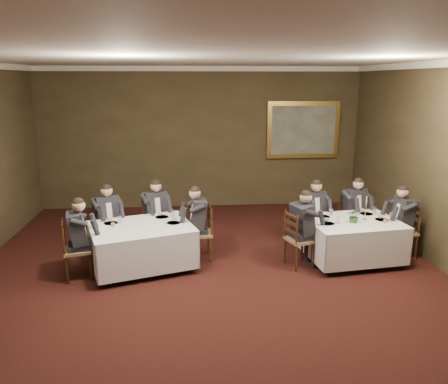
{
  "coord_description": "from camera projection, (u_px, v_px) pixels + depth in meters",
  "views": [
    {
      "loc": [
        -0.28,
        -5.94,
        3.19
      ],
      "look_at": [
        0.35,
        1.92,
        1.15
      ],
      "focal_mm": 35.0,
      "sensor_mm": 36.0,
      "label": 1
    }
  ],
  "objects": [
    {
      "name": "ground",
      "position": [
        211.0,
        298.0,
        6.55
      ],
      "size": [
        10.0,
        10.0,
        0.0
      ],
      "primitive_type": "plane",
      "color": "black",
      "rests_on": "ground"
    },
    {
      "name": "ceiling",
      "position": [
        209.0,
        55.0,
        5.68
      ],
      "size": [
        8.0,
        10.0,
        0.1
      ],
      "primitive_type": "cube",
      "color": "silver",
      "rests_on": "back_wall"
    },
    {
      "name": "back_wall",
      "position": [
        200.0,
        139.0,
        10.94
      ],
      "size": [
        8.0,
        0.1,
        3.5
      ],
      "primitive_type": "cube",
      "color": "#342D1A",
      "rests_on": "ground"
    },
    {
      "name": "crown_molding",
      "position": [
        209.0,
        60.0,
        5.69
      ],
      "size": [
        8.0,
        10.0,
        0.12
      ],
      "color": "white",
      "rests_on": "back_wall"
    },
    {
      "name": "table_main",
      "position": [
        352.0,
        237.0,
        7.8
      ],
      "size": [
        1.74,
        1.41,
        0.67
      ],
      "rotation": [
        0.0,
        0.0,
        0.13
      ],
      "color": "black",
      "rests_on": "ground"
    },
    {
      "name": "table_second",
      "position": [
        142.0,
        243.0,
        7.53
      ],
      "size": [
        2.01,
        1.75,
        0.67
      ],
      "rotation": [
        0.0,
        0.0,
        0.31
      ],
      "color": "black",
      "rests_on": "ground"
    },
    {
      "name": "chair_main_backleft",
      "position": [
        311.0,
        233.0,
        8.53
      ],
      "size": [
        0.54,
        0.52,
        1.0
      ],
      "rotation": [
        0.0,
        0.0,
        3.41
      ],
      "color": "olive",
      "rests_on": "ground"
    },
    {
      "name": "diner_main_backleft",
      "position": [
        312.0,
        222.0,
        8.47
      ],
      "size": [
        0.51,
        0.57,
        1.35
      ],
      "rotation": [
        0.0,
        0.0,
        3.41
      ],
      "color": "black",
      "rests_on": "chair_main_backleft"
    },
    {
      "name": "chair_main_backright",
      "position": [
        352.0,
        230.0,
        8.7
      ],
      "size": [
        0.55,
        0.54,
        1.0
      ],
      "rotation": [
        0.0,
        0.0,
        3.46
      ],
      "color": "olive",
      "rests_on": "ground"
    },
    {
      "name": "diner_main_backright",
      "position": [
        353.0,
        219.0,
        8.64
      ],
      "size": [
        0.53,
        0.58,
        1.35
      ],
      "rotation": [
        0.0,
        0.0,
        3.46
      ],
      "color": "black",
      "rests_on": "chair_main_backright"
    },
    {
      "name": "chair_main_endleft",
      "position": [
        299.0,
        250.0,
        7.64
      ],
      "size": [
        0.54,
        0.55,
        1.0
      ],
      "rotation": [
        0.0,
        0.0,
        -1.26
      ],
      "color": "olive",
      "rests_on": "ground"
    },
    {
      "name": "diner_main_endleft",
      "position": [
        300.0,
        238.0,
        7.59
      ],
      "size": [
        0.58,
        0.53,
        1.35
      ],
      "rotation": [
        0.0,
        0.0,
        -1.26
      ],
      "color": "black",
      "rests_on": "chair_main_endleft"
    },
    {
      "name": "chair_main_endright",
      "position": [
        402.0,
        242.0,
        8.04
      ],
      "size": [
        0.45,
        0.47,
        1.0
      ],
      "rotation": [
        0.0,
        0.0,
        1.63
      ],
      "color": "olive",
      "rests_on": "ground"
    },
    {
      "name": "diner_main_endright",
      "position": [
        403.0,
        230.0,
        7.98
      ],
      "size": [
        0.5,
        0.44,
        1.35
      ],
      "rotation": [
        0.0,
        0.0,
        1.63
      ],
      "color": "black",
      "rests_on": "chair_main_endright"
    },
    {
      "name": "chair_sec_backleft",
      "position": [
        108.0,
        239.0,
        8.18
      ],
      "size": [
        0.59,
        0.58,
        1.0
      ],
      "rotation": [
        0.0,
        0.0,
        3.67
      ],
      "color": "olive",
      "rests_on": "ground"
    },
    {
      "name": "diner_sec_backleft",
      "position": [
        108.0,
        228.0,
        8.11
      ],
      "size": [
        0.59,
        0.62,
        1.35
      ],
      "rotation": [
        0.0,
        0.0,
        3.67
      ],
      "color": "black",
      "rests_on": "chair_sec_backleft"
    },
    {
      "name": "chair_sec_backright",
      "position": [
        156.0,
        233.0,
        8.51
      ],
      "size": [
        0.58,
        0.57,
        1.0
      ],
      "rotation": [
        0.0,
        0.0,
        3.58
      ],
      "color": "olive",
      "rests_on": "ground"
    },
    {
      "name": "diner_sec_backright",
      "position": [
        156.0,
        222.0,
        8.45
      ],
      "size": [
        0.57,
        0.6,
        1.35
      ],
      "rotation": [
        0.0,
        0.0,
        3.58
      ],
      "color": "black",
      "rests_on": "chair_sec_backright"
    },
    {
      "name": "chair_sec_endright",
      "position": [
        201.0,
        244.0,
        7.96
      ],
      "size": [
        0.45,
        0.47,
        1.0
      ],
      "rotation": [
        0.0,
        0.0,
        1.65
      ],
      "color": "olive",
      "rests_on": "ground"
    },
    {
      "name": "diner_sec_endright",
      "position": [
        200.0,
        232.0,
        7.9
      ],
      "size": [
        0.51,
        0.44,
        1.35
      ],
      "rotation": [
        0.0,
        0.0,
        1.65
      ],
      "color": "black",
      "rests_on": "chair_sec_endright"
    },
    {
      "name": "chair_sec_endleft",
      "position": [
        78.0,
        262.0,
        7.17
      ],
      "size": [
        0.52,
        0.53,
        1.0
      ],
      "rotation": [
        0.0,
        0.0,
        -1.31
      ],
      "color": "olive",
      "rests_on": "ground"
    },
    {
      "name": "diner_sec_endleft",
      "position": [
        77.0,
        248.0,
        7.12
      ],
      "size": [
        0.57,
        0.51,
        1.35
      ],
      "rotation": [
        0.0,
        0.0,
        -1.31
      ],
      "color": "black",
      "rests_on": "chair_sec_endleft"
    },
    {
      "name": "centerpiece",
      "position": [
        354.0,
        215.0,
        7.59
      ],
      "size": [
        0.3,
        0.28,
        0.27
      ],
      "primitive_type": "imported",
      "rotation": [
        0.0,
        0.0,
        -0.36
      ],
      "color": "#2D5926",
      "rests_on": "table_main"
    },
    {
      "name": "candlestick",
      "position": [
        366.0,
        211.0,
        7.73
      ],
      "size": [
        0.07,
        0.07,
        0.45
      ],
      "color": "gold",
      "rests_on": "table_main"
    },
    {
      "name": "place_setting_table_main",
      "position": [
        326.0,
        214.0,
        7.98
      ],
      "size": [
        0.33,
        0.31,
        0.14
      ],
      "color": "white",
      "rests_on": "table_main"
    },
    {
      "name": "place_setting_table_second",
      "position": [
        114.0,
        221.0,
        7.62
      ],
      "size": [
        0.33,
        0.31,
        0.14
      ],
      "color": "white",
      "rests_on": "table_second"
    },
    {
      "name": "painting",
      "position": [
        303.0,
        130.0,
        11.03
      ],
      "size": [
        1.84,
        0.09,
        1.43
      ],
      "color": "#DFB051",
      "rests_on": "back_wall"
    }
  ]
}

